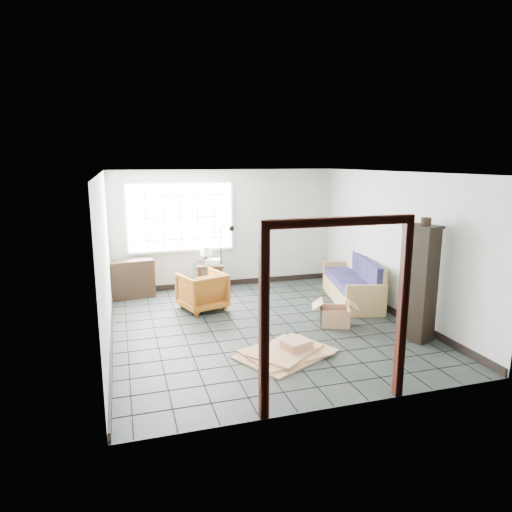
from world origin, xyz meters
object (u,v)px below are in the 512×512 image
object	(u,v)px
tall_shelf	(419,282)
armchair	(202,289)
futon_sofa	(355,286)
side_table	(210,269)

from	to	relation	value
tall_shelf	armchair	bearing A→B (deg)	121.64
futon_sofa	side_table	size ratio (longest dim) A/B	3.39
armchair	tall_shelf	distance (m)	3.90
side_table	tall_shelf	xyz separation A→B (m)	(2.60, -3.64, 0.43)
futon_sofa	side_table	world-z (taller)	futon_sofa
side_table	tall_shelf	bearing A→B (deg)	-54.51
futon_sofa	tall_shelf	bearing A→B (deg)	-78.42
side_table	futon_sofa	bearing A→B (deg)	-30.37
side_table	tall_shelf	distance (m)	4.49
side_table	armchair	bearing A→B (deg)	-107.90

